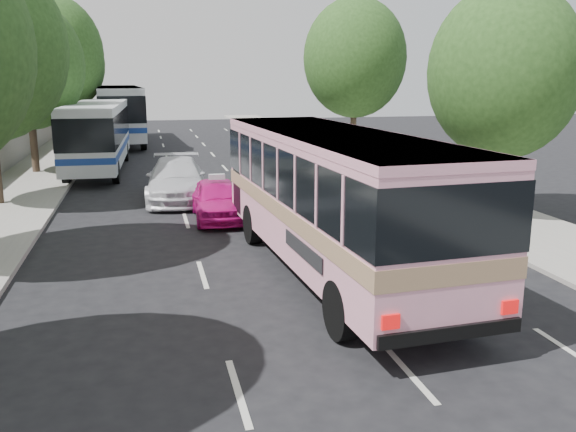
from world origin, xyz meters
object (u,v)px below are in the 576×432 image
object	(u,v)px
pink_taxi	(217,199)
tour_coach_rear	(120,109)
tour_coach_front	(98,131)
white_pickup	(176,180)
pink_bus	(332,187)

from	to	relation	value
pink_taxi	tour_coach_rear	bearing A→B (deg)	99.92
tour_coach_front	tour_coach_rear	size ratio (longest dim) A/B	0.85
pink_taxi	white_pickup	size ratio (longest dim) A/B	0.73
pink_taxi	tour_coach_rear	xyz separation A→B (m)	(-4.06, 26.10, 1.77)
pink_bus	tour_coach_rear	xyz separation A→B (m)	(-6.16, 32.71, 0.26)
pink_taxi	tour_coach_front	xyz separation A→B (m)	(-4.72, 12.46, 1.41)
tour_coach_rear	white_pickup	bearing A→B (deg)	-86.10
pink_bus	pink_taxi	bearing A→B (deg)	104.01
pink_taxi	tour_coach_front	distance (m)	13.40
pink_taxi	white_pickup	bearing A→B (deg)	108.53
tour_coach_front	tour_coach_rear	xyz separation A→B (m)	(0.66, 13.64, 0.37)
tour_coach_rear	tour_coach_front	bearing A→B (deg)	-96.17
pink_bus	white_pickup	world-z (taller)	pink_bus
pink_bus	tour_coach_rear	size ratio (longest dim) A/B	0.81
white_pickup	tour_coach_rear	bearing A→B (deg)	100.91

